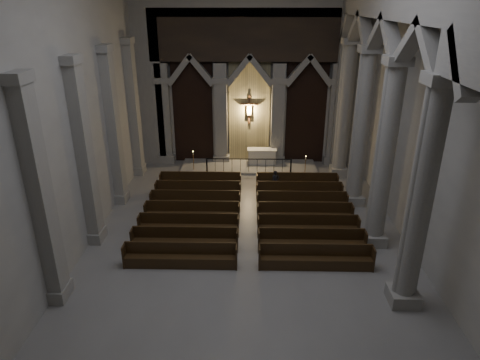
{
  "coord_description": "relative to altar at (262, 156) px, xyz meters",
  "views": [
    {
      "loc": [
        0.01,
        -14.94,
        9.94
      ],
      "look_at": [
        -0.39,
        3.0,
        2.34
      ],
      "focal_mm": 32.0,
      "sensor_mm": 36.0,
      "label": 1
    }
  ],
  "objects": [
    {
      "name": "sanctuary_step",
      "position": [
        -0.84,
        -0.44,
        -0.56
      ],
      "size": [
        8.5,
        2.6,
        0.15
      ],
      "primitive_type": "cube",
      "color": "#98968E",
      "rests_on": "ground"
    },
    {
      "name": "altar_rail",
      "position": [
        -0.84,
        -1.54,
        0.05
      ],
      "size": [
        5.24,
        0.09,
        1.03
      ],
      "color": "black",
      "rests_on": "ground"
    },
    {
      "name": "candle_stand_left",
      "position": [
        -4.26,
        -1.27,
        -0.26
      ],
      "size": [
        0.23,
        0.23,
        1.37
      ],
      "color": "#B37637",
      "rests_on": "ground"
    },
    {
      "name": "left_pilasters",
      "position": [
        -7.59,
        -7.54,
        3.28
      ],
      "size": [
        0.6,
        13.0,
        8.03
      ],
      "color": "#98968E",
      "rests_on": "ground"
    },
    {
      "name": "right_arcade",
      "position": [
        4.66,
        -9.71,
        7.2
      ],
      "size": [
        1.0,
        24.0,
        12.0
      ],
      "color": "#98968E",
      "rests_on": "ground"
    },
    {
      "name": "room",
      "position": [
        -0.84,
        -11.04,
        6.97
      ],
      "size": [
        24.0,
        24.1,
        12.0
      ],
      "color": "gray",
      "rests_on": "ground"
    },
    {
      "name": "pews",
      "position": [
        -0.84,
        -7.73,
        -0.3
      ],
      "size": [
        9.95,
        8.03,
        1.02
      ],
      "color": "black",
      "rests_on": "ground"
    },
    {
      "name": "candle_stand_right",
      "position": [
        2.55,
        -2.02,
        -0.26
      ],
      "size": [
        0.23,
        0.23,
        1.38
      ],
      "color": "#B37637",
      "rests_on": "ground"
    },
    {
      "name": "worshipper",
      "position": [
        0.65,
        -4.02,
        -0.03
      ],
      "size": [
        0.5,
        0.4,
        1.2
      ],
      "primitive_type": "imported",
      "rotation": [
        0.0,
        0.0,
        0.29
      ],
      "color": "black",
      "rests_on": "ground"
    },
    {
      "name": "altar",
      "position": [
        0.0,
        0.0,
        0.0
      ],
      "size": [
        1.88,
        0.75,
        0.96
      ],
      "color": "silver",
      "rests_on": "sanctuary_step"
    },
    {
      "name": "sanctuary_wall",
      "position": [
        -0.84,
        0.5,
        5.98
      ],
      "size": [
        14.0,
        0.77,
        12.0
      ],
      "color": "#98968E",
      "rests_on": "ground"
    }
  ]
}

